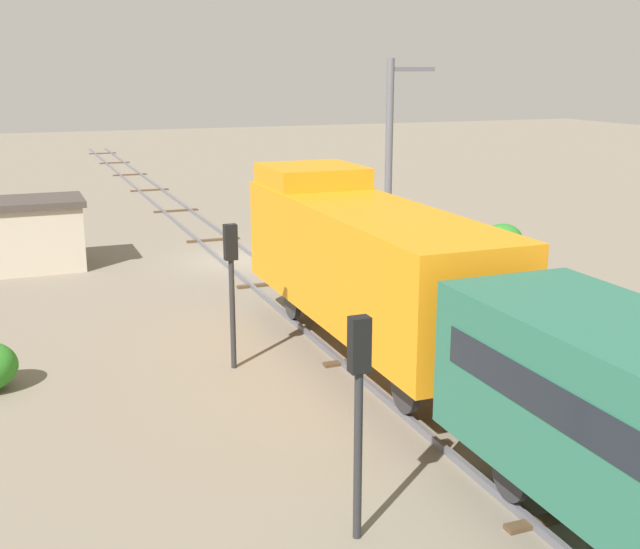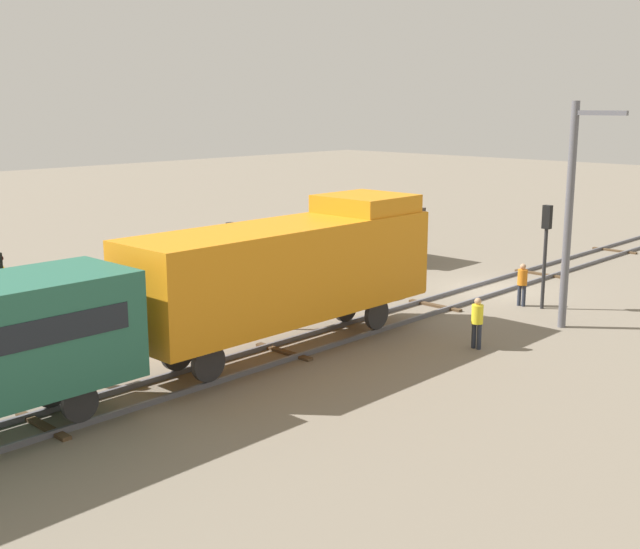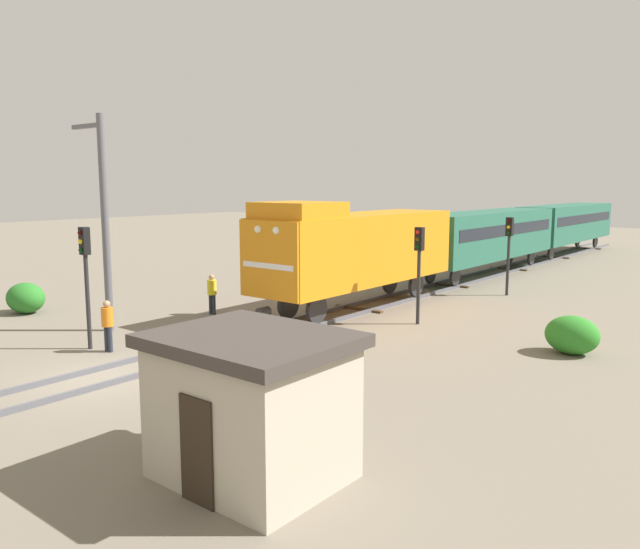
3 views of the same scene
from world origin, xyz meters
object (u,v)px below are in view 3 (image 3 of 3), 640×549
at_px(traffic_signal_mid, 419,257).
at_px(traffic_signal_far, 509,241).
at_px(catenary_mast, 104,218).
at_px(traffic_signal_near, 86,265).
at_px(passenger_car_leading, 487,233).
at_px(locomotive, 355,247).
at_px(worker_near_track, 108,322).
at_px(worker_by_signal, 212,291).
at_px(relay_hut, 252,405).
at_px(passenger_car_trailing, 567,222).

height_order(traffic_signal_mid, traffic_signal_far, traffic_signal_far).
relative_size(traffic_signal_mid, catenary_mast, 0.48).
bearing_deg(traffic_signal_near, passenger_car_leading, 82.38).
relative_size(locomotive, traffic_signal_mid, 3.06).
bearing_deg(catenary_mast, locomotive, 59.70).
xyz_separation_m(traffic_signal_mid, traffic_signal_far, (0.20, 8.29, 0.02)).
distance_m(locomotive, worker_near_track, 10.81).
distance_m(passenger_car_leading, worker_by_signal, 18.24).
bearing_deg(passenger_car_leading, traffic_signal_near, -97.62).
height_order(traffic_signal_far, worker_near_track, traffic_signal_far).
relative_size(passenger_car_leading, worker_near_track, 8.24).
height_order(locomotive, passenger_car_leading, locomotive).
xyz_separation_m(traffic_signal_mid, relay_hut, (4.10, -13.16, -1.26)).
xyz_separation_m(worker_by_signal, catenary_mast, (-0.86, -4.31, 3.21)).
relative_size(traffic_signal_far, worker_by_signal, 2.25).
bearing_deg(traffic_signal_far, passenger_car_trailing, 100.13).
bearing_deg(worker_near_track, traffic_signal_mid, 163.74).
relative_size(traffic_signal_near, traffic_signal_far, 1.06).
relative_size(locomotive, catenary_mast, 1.46).
bearing_deg(passenger_car_trailing, locomotive, -90.00).
bearing_deg(worker_near_track, relay_hut, 85.84).
xyz_separation_m(locomotive, traffic_signal_near, (-3.20, -10.58, 0.05)).
distance_m(locomotive, catenary_mast, 10.13).
relative_size(passenger_car_leading, relay_hut, 4.00).
height_order(passenger_car_trailing, traffic_signal_mid, passenger_car_trailing).
relative_size(catenary_mast, relay_hut, 2.26).
bearing_deg(worker_near_track, traffic_signal_near, -61.99).
xyz_separation_m(traffic_signal_near, traffic_signal_far, (6.80, 18.37, -0.15)).
bearing_deg(worker_by_signal, catenary_mast, -0.12).
xyz_separation_m(traffic_signal_far, worker_near_track, (-6.00, -18.17, -1.68)).
height_order(locomotive, worker_near_track, locomotive).
relative_size(traffic_signal_far, relay_hut, 1.09).
bearing_deg(locomotive, traffic_signal_mid, -8.42).
relative_size(traffic_signal_near, worker_near_track, 2.38).
xyz_separation_m(locomotive, traffic_signal_far, (3.60, 7.79, -0.10)).
bearing_deg(worker_by_signal, traffic_signal_far, 158.46).
height_order(passenger_car_leading, worker_near_track, passenger_car_leading).
relative_size(passenger_car_leading, passenger_car_trailing, 1.00).
bearing_deg(passenger_car_trailing, worker_near_track, -93.58).
bearing_deg(relay_hut, traffic_signal_near, 163.95).
relative_size(passenger_car_trailing, traffic_signal_far, 3.66).
relative_size(traffic_signal_mid, relay_hut, 1.08).
distance_m(traffic_signal_far, worker_by_signal, 14.52).
xyz_separation_m(worker_near_track, relay_hut, (9.90, -3.27, 0.40)).
height_order(passenger_car_leading, traffic_signal_mid, passenger_car_leading).
bearing_deg(traffic_signal_near, locomotive, 73.18).
xyz_separation_m(passenger_car_trailing, traffic_signal_mid, (3.40, -28.44, 0.12)).
bearing_deg(locomotive, worker_near_track, -103.01).
xyz_separation_m(traffic_signal_near, catenary_mast, (-1.86, 1.92, 1.39)).
height_order(traffic_signal_near, worker_near_track, traffic_signal_near).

